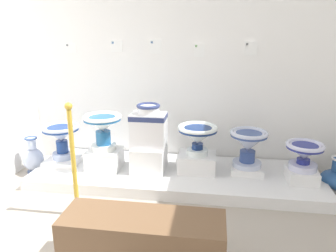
% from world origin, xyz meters
% --- Properties ---
extents(wall_back, '(3.88, 0.06, 2.93)m').
position_xyz_m(wall_back, '(1.84, 2.51, 1.47)').
color(wall_back, white).
rests_on(wall_back, ground_plane).
extents(display_platform, '(3.07, 0.96, 0.12)m').
position_xyz_m(display_platform, '(1.84, 1.98, 0.06)').
color(display_platform, white).
rests_on(display_platform, ground_plane).
extents(plinth_block_squat_floral, '(0.36, 0.36, 0.06)m').
position_xyz_m(plinth_block_squat_floral, '(0.54, 1.99, 0.15)').
color(plinth_block_squat_floral, white).
rests_on(plinth_block_squat_floral, display_platform).
extents(antique_toilet_squat_floral, '(0.41, 0.41, 0.39)m').
position_xyz_m(antique_toilet_squat_floral, '(0.54, 1.99, 0.46)').
color(antique_toilet_squat_floral, '#A7B7DB').
rests_on(antique_toilet_squat_floral, plinth_block_squat_floral).
extents(plinth_block_pale_glazed, '(0.36, 0.31, 0.22)m').
position_xyz_m(plinth_block_pale_glazed, '(1.06, 1.93, 0.23)').
color(plinth_block_pale_glazed, white).
rests_on(plinth_block_pale_glazed, display_platform).
extents(antique_toilet_pale_glazed, '(0.41, 0.41, 0.39)m').
position_xyz_m(antique_toilet_pale_glazed, '(1.06, 1.93, 0.61)').
color(antique_toilet_pale_glazed, white).
rests_on(antique_toilet_pale_glazed, plinth_block_pale_glazed).
extents(plinth_block_leftmost, '(0.35, 0.38, 0.28)m').
position_xyz_m(plinth_block_leftmost, '(1.55, 1.95, 0.26)').
color(plinth_block_leftmost, white).
rests_on(plinth_block_leftmost, display_platform).
extents(antique_toilet_leftmost, '(0.37, 0.27, 0.46)m').
position_xyz_m(antique_toilet_leftmost, '(1.55, 1.95, 0.62)').
color(antique_toilet_leftmost, white).
rests_on(antique_toilet_leftmost, plinth_block_leftmost).
extents(plinth_block_rightmost, '(0.40, 0.32, 0.19)m').
position_xyz_m(plinth_block_rightmost, '(2.07, 2.00, 0.21)').
color(plinth_block_rightmost, white).
rests_on(plinth_block_rightmost, display_platform).
extents(antique_toilet_rightmost, '(0.42, 0.42, 0.32)m').
position_xyz_m(antique_toilet_rightmost, '(2.07, 2.00, 0.53)').
color(antique_toilet_rightmost, white).
rests_on(antique_toilet_rightmost, plinth_block_rightmost).
extents(plinth_block_tall_cobalt, '(0.34, 0.29, 0.07)m').
position_xyz_m(plinth_block_tall_cobalt, '(2.60, 2.05, 0.15)').
color(plinth_block_tall_cobalt, white).
rests_on(plinth_block_tall_cobalt, display_platform).
extents(antique_toilet_tall_cobalt, '(0.39, 0.39, 0.39)m').
position_xyz_m(antique_toilet_tall_cobalt, '(2.60, 2.05, 0.45)').
color(antique_toilet_tall_cobalt, silver).
rests_on(antique_toilet_tall_cobalt, plinth_block_tall_cobalt).
extents(plinth_block_central_ornate, '(0.28, 0.31, 0.13)m').
position_xyz_m(plinth_block_central_ornate, '(3.13, 1.91, 0.18)').
color(plinth_block_central_ornate, white).
rests_on(plinth_block_central_ornate, display_platform).
extents(antique_toilet_central_ornate, '(0.37, 0.37, 0.28)m').
position_xyz_m(antique_toilet_central_ornate, '(3.13, 1.91, 0.42)').
color(antique_toilet_central_ornate, silver).
rests_on(antique_toilet_central_ornate, plinth_block_central_ornate).
extents(info_placard_first, '(0.12, 0.01, 0.11)m').
position_xyz_m(info_placard_first, '(0.51, 2.48, 1.38)').
color(info_placard_first, white).
extents(info_placard_second, '(0.14, 0.01, 0.13)m').
position_xyz_m(info_placard_second, '(1.08, 2.48, 1.41)').
color(info_placard_second, white).
extents(info_placard_third, '(0.14, 0.01, 0.16)m').
position_xyz_m(info_placard_third, '(1.54, 2.48, 1.41)').
color(info_placard_third, white).
extents(info_placard_fourth, '(0.11, 0.01, 0.15)m').
position_xyz_m(info_placard_fourth, '(2.04, 2.48, 1.37)').
color(info_placard_fourth, white).
extents(info_placard_fifth, '(0.14, 0.01, 0.15)m').
position_xyz_m(info_placard_fifth, '(2.60, 2.48, 1.39)').
color(info_placard_fifth, white).
extents(decorative_vase_corner, '(0.23, 0.23, 0.43)m').
position_xyz_m(decorative_vase_corner, '(0.20, 1.94, 0.18)').
color(decorative_vase_corner, '#395083').
rests_on(decorative_vase_corner, ground_plane).
extents(decorative_vase_companion, '(0.30, 0.30, 0.37)m').
position_xyz_m(decorative_vase_companion, '(3.48, 1.98, 0.14)').
color(decorative_vase_companion, white).
rests_on(decorative_vase_companion, ground_plane).
extents(stanchion_post_near_left, '(0.23, 0.23, 1.02)m').
position_xyz_m(stanchion_post_near_left, '(1.07, 1.16, 0.33)').
color(stanchion_post_near_left, gold).
rests_on(stanchion_post_near_left, ground_plane).
extents(museum_bench, '(1.09, 0.36, 0.40)m').
position_xyz_m(museum_bench, '(1.79, 0.60, 0.20)').
color(museum_bench, brown).
rests_on(museum_bench, ground_plane).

